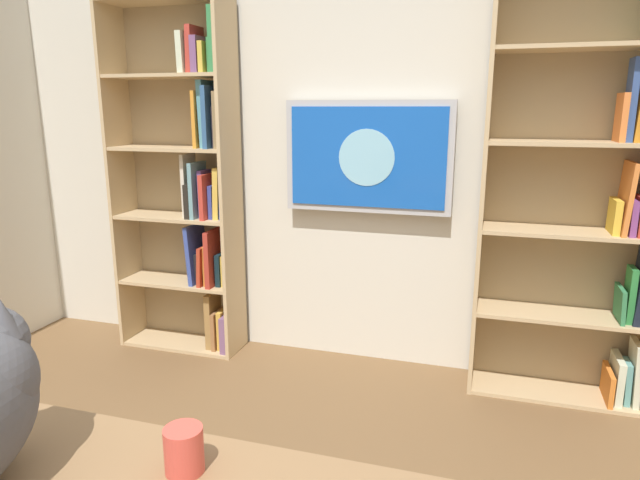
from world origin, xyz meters
name	(u,v)px	position (x,y,z in m)	size (l,w,h in m)	color
wall_back	(361,134)	(0.00, -2.23, 1.35)	(4.52, 0.06, 2.70)	silver
bookshelf_left	(592,188)	(-1.20, -2.07, 1.11)	(0.86, 0.28, 2.22)	tan
bookshelf_right	(190,185)	(1.02, -2.06, 1.04)	(0.77, 0.28, 2.10)	tan
wall_mounted_tv	(368,157)	(-0.06, -2.15, 1.23)	(0.94, 0.07, 0.62)	#B7B7BC
coffee_mug	(184,450)	(-0.15, 0.03, 0.82)	(0.08, 0.08, 0.10)	#D84C3F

